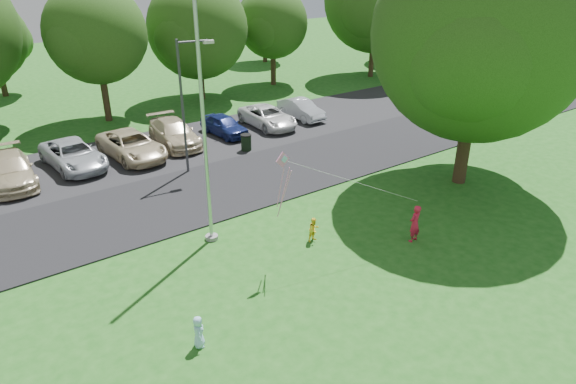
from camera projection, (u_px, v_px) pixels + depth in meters
ground at (366, 267)px, 18.32m from camera, size 120.00×120.00×0.00m
park_road at (236, 183)px, 24.90m from camera, size 60.00×6.00×0.06m
parking_strip at (179, 146)px, 29.66m from camera, size 42.00×7.00×0.06m
flagpole at (205, 138)px, 18.35m from camera, size 0.50×0.50×10.00m
street_lamp at (187, 95)px, 24.65m from camera, size 1.86×0.40×6.60m
trash_can at (246, 143)px, 28.78m from camera, size 0.61×0.61×0.97m
big_tree at (481, 40)px, 22.17m from camera, size 10.00×9.51×11.78m
tree_row at (137, 25)px, 34.48m from camera, size 64.35×11.94×10.88m
horizon_trees at (125, 29)px, 43.46m from camera, size 77.46×7.20×7.02m
parked_cars at (160, 138)px, 28.78m from camera, size 19.53×5.63×1.40m
woman at (415, 224)px, 19.68m from camera, size 0.60×0.44×1.52m
child_yellow at (314, 229)px, 19.81m from camera, size 0.50×0.40×0.98m
child_blue at (199, 332)px, 14.46m from camera, size 0.49×0.58×1.01m
kite at (287, 173)px, 17.17m from camera, size 5.26×1.99×2.55m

